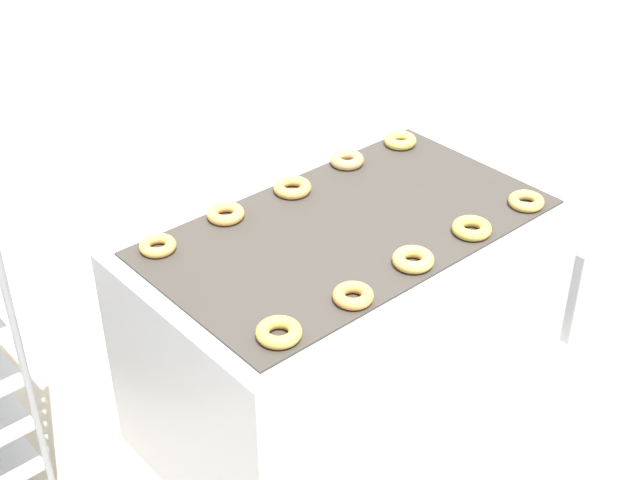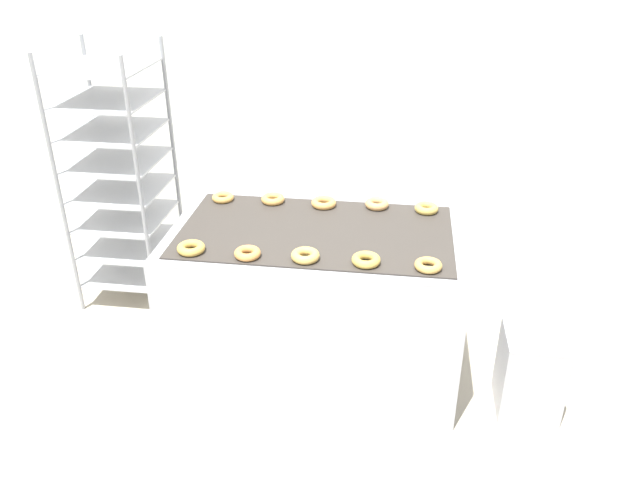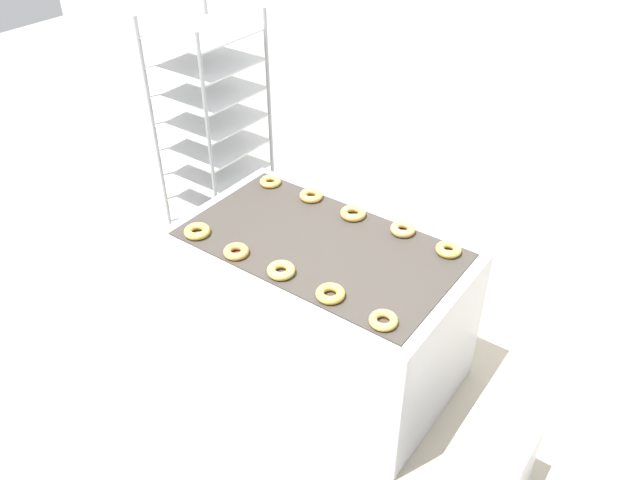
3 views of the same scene
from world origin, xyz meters
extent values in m
plane|color=#B2A893|center=(0.00, 0.00, 0.00)|extent=(14.00, 14.00, 0.00)
cube|color=white|center=(0.00, 2.12, 1.40)|extent=(8.00, 0.05, 2.80)
cube|color=#A8AAB2|center=(0.00, 0.68, 0.41)|extent=(1.48, 0.87, 0.83)
cube|color=#38332D|center=(0.00, 0.68, 0.83)|extent=(1.36, 0.76, 0.01)
cube|color=#262628|center=(0.41, 0.29, 0.58)|extent=(0.12, 0.07, 0.10)
cylinder|color=gray|center=(-1.56, 1.01, 0.80)|extent=(0.02, 0.02, 1.61)
cylinder|color=gray|center=(-1.06, 1.01, 0.80)|extent=(0.02, 0.02, 1.61)
cylinder|color=gray|center=(-1.56, 1.58, 0.80)|extent=(0.02, 0.02, 1.61)
cylinder|color=gray|center=(-1.06, 1.58, 0.80)|extent=(0.02, 0.02, 1.61)
cube|color=#B7BABF|center=(-1.31, 1.30, 0.16)|extent=(0.50, 0.57, 0.01)
cube|color=#B7BABF|center=(-1.31, 1.30, 0.35)|extent=(0.50, 0.57, 0.01)
cube|color=#B7BABF|center=(-1.31, 1.30, 0.54)|extent=(0.50, 0.57, 0.01)
cube|color=#B7BABF|center=(-1.31, 1.30, 0.73)|extent=(0.50, 0.57, 0.01)
cube|color=#B7BABF|center=(-1.31, 1.30, 0.91)|extent=(0.50, 0.57, 0.01)
cube|color=#B7BABF|center=(-1.31, 1.30, 1.10)|extent=(0.50, 0.57, 0.01)
cube|color=#B7BABF|center=(-1.31, 1.30, 1.29)|extent=(0.50, 0.57, 0.01)
cube|color=#B7BABF|center=(-1.31, 1.30, 1.48)|extent=(0.50, 0.57, 0.01)
cube|color=#A8AAB2|center=(1.11, 0.48, 0.22)|extent=(0.30, 0.30, 0.44)
torus|color=gold|center=(-0.55, 0.38, 0.86)|extent=(0.13, 0.13, 0.04)
torus|color=#DA9147|center=(-0.28, 0.37, 0.85)|extent=(0.12, 0.12, 0.04)
torus|color=#D4AA52|center=(-0.01, 0.38, 0.86)|extent=(0.13, 0.13, 0.04)
torus|color=gold|center=(0.27, 0.38, 0.86)|extent=(0.13, 0.13, 0.04)
torus|color=gold|center=(0.55, 0.37, 0.85)|extent=(0.13, 0.13, 0.04)
torus|color=gold|center=(-0.57, 0.98, 0.85)|extent=(0.12, 0.12, 0.04)
torus|color=#DCA04E|center=(-0.29, 1.00, 0.85)|extent=(0.13, 0.13, 0.04)
torus|color=#DA9C4F|center=(0.00, 0.98, 0.86)|extent=(0.14, 0.14, 0.04)
torus|color=tan|center=(0.29, 1.01, 0.86)|extent=(0.13, 0.13, 0.04)
torus|color=gold|center=(0.55, 0.99, 0.86)|extent=(0.13, 0.13, 0.04)
camera|label=1|loc=(-1.75, -1.16, 2.45)|focal=50.00mm
camera|label=2|loc=(0.40, -2.10, 2.25)|focal=35.00mm
camera|label=3|loc=(1.46, -1.35, 2.67)|focal=35.00mm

